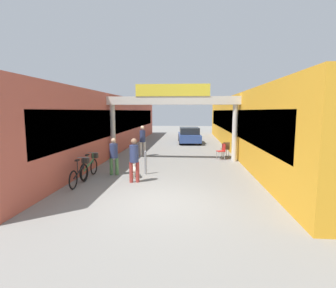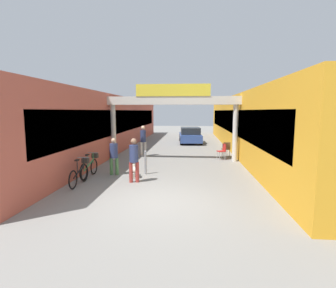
# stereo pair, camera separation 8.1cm
# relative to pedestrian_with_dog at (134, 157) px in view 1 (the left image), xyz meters

# --- Properties ---
(ground_plane) EXTENTS (80.00, 80.00, 0.00)m
(ground_plane) POSITION_rel_pedestrian_with_dog_xyz_m (1.16, -2.08, -0.97)
(ground_plane) COLOR gray
(storefront_left) EXTENTS (3.00, 26.00, 3.70)m
(storefront_left) POSITION_rel_pedestrian_with_dog_xyz_m (-3.93, 8.92, 0.88)
(storefront_left) COLOR #B25142
(storefront_left) RESTS_ON ground_plane
(storefront_right) EXTENTS (3.00, 26.00, 3.70)m
(storefront_right) POSITION_rel_pedestrian_with_dog_xyz_m (6.26, 8.92, 0.88)
(storefront_right) COLOR gold
(storefront_right) RESTS_ON ground_plane
(arcade_sign_gateway) EXTENTS (7.40, 0.47, 4.14)m
(arcade_sign_gateway) POSITION_rel_pedestrian_with_dog_xyz_m (1.16, 4.62, 1.98)
(arcade_sign_gateway) COLOR beige
(arcade_sign_gateway) RESTS_ON ground_plane
(pedestrian_with_dog) EXTENTS (0.40, 0.40, 1.70)m
(pedestrian_with_dog) POSITION_rel_pedestrian_with_dog_xyz_m (0.00, 0.00, 0.00)
(pedestrian_with_dog) COLOR #99332D
(pedestrian_with_dog) RESTS_ON ground_plane
(pedestrian_companion) EXTENTS (0.39, 0.37, 1.58)m
(pedestrian_companion) POSITION_rel_pedestrian_with_dog_xyz_m (-1.11, 1.10, -0.07)
(pedestrian_companion) COLOR #4C7F47
(pedestrian_companion) RESTS_ON ground_plane
(pedestrian_carrying_crate) EXTENTS (0.44, 0.44, 1.84)m
(pedestrian_carrying_crate) POSITION_rel_pedestrian_with_dog_xyz_m (-0.73, 5.86, 0.09)
(pedestrian_carrying_crate) COLOR silver
(pedestrian_carrying_crate) RESTS_ON ground_plane
(dog_on_leash) EXTENTS (0.48, 0.73, 0.51)m
(dog_on_leash) POSITION_rel_pedestrian_with_dog_xyz_m (-0.18, 0.80, -0.65)
(dog_on_leash) COLOR beige
(dog_on_leash) RESTS_ON ground_plane
(bicycle_black_nearest) EXTENTS (0.46, 1.69, 0.98)m
(bicycle_black_nearest) POSITION_rel_pedestrian_with_dog_xyz_m (-1.94, -0.45, -0.53)
(bicycle_black_nearest) COLOR black
(bicycle_black_nearest) RESTS_ON ground_plane
(bicycle_green_second) EXTENTS (0.46, 1.69, 0.98)m
(bicycle_green_second) POSITION_rel_pedestrian_with_dog_xyz_m (-2.02, 0.71, -0.53)
(bicycle_green_second) COLOR black
(bicycle_green_second) RESTS_ON ground_plane
(bollard_post_metal) EXTENTS (0.10, 0.10, 1.03)m
(bollard_post_metal) POSITION_rel_pedestrian_with_dog_xyz_m (0.21, 1.32, -0.45)
(bollard_post_metal) COLOR gray
(bollard_post_metal) RESTS_ON ground_plane
(cafe_chair_red_nearer) EXTENTS (0.50, 0.50, 0.89)m
(cafe_chair_red_nearer) POSITION_rel_pedestrian_with_dog_xyz_m (3.92, 5.12, -0.43)
(cafe_chair_red_nearer) COLOR gray
(cafe_chair_red_nearer) RESTS_ON ground_plane
(cafe_chair_wood_farther) EXTENTS (0.50, 0.50, 0.89)m
(cafe_chair_wood_farther) POSITION_rel_pedestrian_with_dog_xyz_m (4.23, 5.94, -0.43)
(cafe_chair_wood_farther) COLOR gray
(cafe_chair_wood_farther) RESTS_ON ground_plane
(parked_car_blue) EXTENTS (2.02, 4.11, 1.33)m
(parked_car_blue) POSITION_rel_pedestrian_with_dog_xyz_m (2.06, 12.65, -0.33)
(parked_car_blue) COLOR #2D478C
(parked_car_blue) RESTS_ON ground_plane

